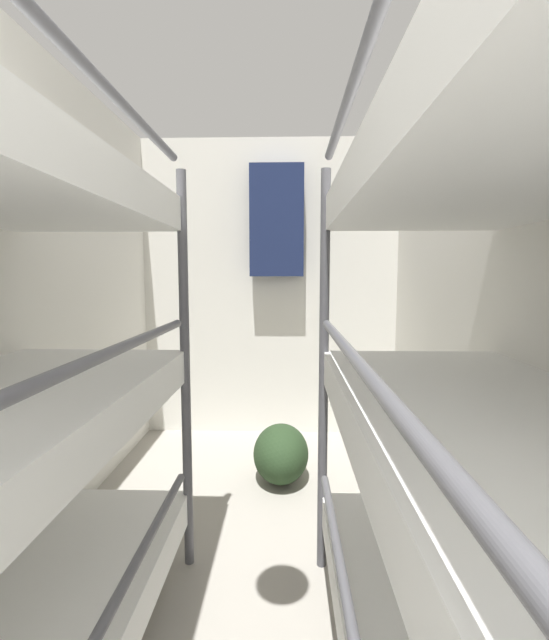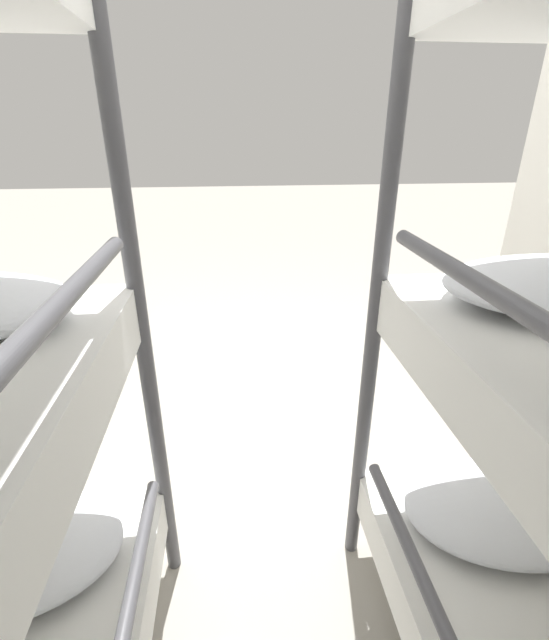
{
  "view_description": "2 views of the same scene",
  "coord_description": "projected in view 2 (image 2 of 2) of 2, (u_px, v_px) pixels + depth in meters",
  "views": [
    {
      "loc": [
        0.15,
        0.51,
        1.38
      ],
      "look_at": [
        0.08,
        2.95,
        1.13
      ],
      "focal_mm": 24.0,
      "sensor_mm": 36.0,
      "label": 1
    },
    {
      "loc": [
        0.07,
        1.62,
        1.4
      ],
      "look_at": [
        -0.06,
        0.3,
        0.8
      ],
      "focal_mm": 24.0,
      "sensor_mm": 36.0,
      "label": 2
    }
  ],
  "objects": [
    {
      "name": "ground_plane",
      "position": [
        255.0,
        447.0,
        2.06
      ],
      "size": [
        20.0,
        20.0,
        0.0
      ],
      "primitive_type": "plane",
      "color": "gray"
    }
  ]
}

